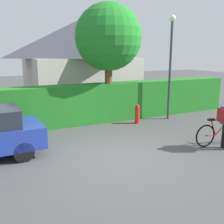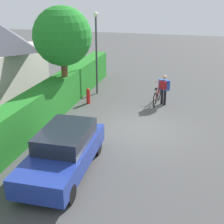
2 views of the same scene
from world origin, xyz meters
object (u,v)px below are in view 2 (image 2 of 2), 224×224
object	(u,v)px
street_lamp	(96,43)
fire_hydrant	(88,96)
parked_car_near	(64,151)
tree_kerbside	(62,37)
person_rider	(164,87)
bicycle	(157,96)

from	to	relation	value
street_lamp	fire_hydrant	size ratio (longest dim) A/B	5.51
parked_car_near	fire_hydrant	xyz separation A→B (m)	(6.22, 1.36, -0.32)
parked_car_near	fire_hydrant	distance (m)	6.37
parked_car_near	street_lamp	size ratio (longest dim) A/B	0.93
parked_car_near	tree_kerbside	distance (m)	6.35
parked_car_near	street_lamp	bearing A→B (deg)	10.15
person_rider	street_lamp	bearing A→B (deg)	77.58
person_rider	fire_hydrant	xyz separation A→B (m)	(-0.81, 3.78, -0.52)
parked_car_near	bicycle	bearing A→B (deg)	-16.30
person_rider	parked_car_near	bearing A→B (deg)	160.99
bicycle	tree_kerbside	distance (m)	5.61
fire_hydrant	person_rider	bearing A→B (deg)	-77.88
street_lamp	tree_kerbside	size ratio (longest dim) A/B	0.91
person_rider	street_lamp	distance (m)	4.37
parked_car_near	person_rider	bearing A→B (deg)	-19.01
parked_car_near	fire_hydrant	bearing A→B (deg)	12.33
tree_kerbside	parked_car_near	bearing A→B (deg)	-157.51
person_rider	tree_kerbside	bearing A→B (deg)	110.88
bicycle	fire_hydrant	distance (m)	3.58
person_rider	fire_hydrant	size ratio (longest dim) A/B	1.92
parked_car_near	person_rider	xyz separation A→B (m)	(7.03, -2.42, 0.21)
bicycle	person_rider	size ratio (longest dim) A/B	1.15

